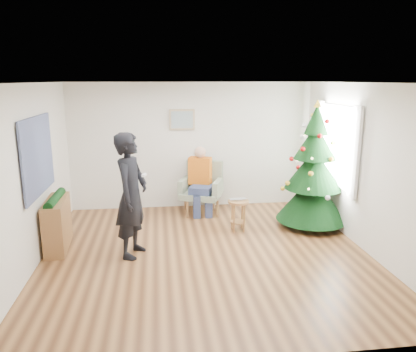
{
  "coord_description": "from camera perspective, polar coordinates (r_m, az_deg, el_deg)",
  "views": [
    {
      "loc": [
        -0.71,
        -5.82,
        2.64
      ],
      "look_at": [
        0.1,
        0.6,
        1.1
      ],
      "focal_mm": 35.0,
      "sensor_mm": 36.0,
      "label": 1
    }
  ],
  "objects": [
    {
      "name": "floor",
      "position": [
        6.43,
        -0.22,
        -10.85
      ],
      "size": [
        5.0,
        5.0,
        0.0
      ],
      "primitive_type": "plane",
      "color": "brown",
      "rests_on": "ground"
    },
    {
      "name": "ceiling",
      "position": [
        5.86,
        -0.24,
        13.0
      ],
      "size": [
        5.0,
        5.0,
        0.0
      ],
      "primitive_type": "plane",
      "rotation": [
        3.14,
        0.0,
        0.0
      ],
      "color": "white",
      "rests_on": "wall_back"
    },
    {
      "name": "wall_back",
      "position": [
        8.46,
        -2.29,
        4.26
      ],
      "size": [
        5.0,
        0.0,
        5.0
      ],
      "primitive_type": "plane",
      "rotation": [
        1.57,
        0.0,
        0.0
      ],
      "color": "silver",
      "rests_on": "floor"
    },
    {
      "name": "wall_front",
      "position": [
        3.65,
        4.58,
        -8.2
      ],
      "size": [
        5.0,
        0.0,
        5.0
      ],
      "primitive_type": "plane",
      "rotation": [
        -1.57,
        0.0,
        0.0
      ],
      "color": "silver",
      "rests_on": "floor"
    },
    {
      "name": "wall_left",
      "position": [
        6.24,
        -23.68,
        -0.17
      ],
      "size": [
        0.0,
        5.0,
        5.0
      ],
      "primitive_type": "plane",
      "rotation": [
        1.57,
        0.0,
        1.57
      ],
      "color": "silver",
      "rests_on": "floor"
    },
    {
      "name": "wall_right",
      "position": [
        6.78,
        21.24,
        1.07
      ],
      "size": [
        0.0,
        5.0,
        5.0
      ],
      "primitive_type": "plane",
      "rotation": [
        1.57,
        0.0,
        -1.57
      ],
      "color": "silver",
      "rests_on": "floor"
    },
    {
      "name": "window_panel",
      "position": [
        7.61,
        17.65,
        4.14
      ],
      "size": [
        0.04,
        1.3,
        1.4
      ],
      "primitive_type": "cube",
      "color": "white",
      "rests_on": "wall_right"
    },
    {
      "name": "curtains",
      "position": [
        7.6,
        17.44,
        4.14
      ],
      "size": [
        0.05,
        1.75,
        1.5
      ],
      "color": "white",
      "rests_on": "wall_right"
    },
    {
      "name": "christmas_tree",
      "position": [
        7.55,
        14.63,
        0.72
      ],
      "size": [
        1.28,
        1.28,
        2.31
      ],
      "rotation": [
        0.0,
        0.0,
        -0.39
      ],
      "color": "#3F2816",
      "rests_on": "floor"
    },
    {
      "name": "stool",
      "position": [
        7.28,
        4.27,
        -5.53
      ],
      "size": [
        0.37,
        0.37,
        0.56
      ],
      "rotation": [
        0.0,
        0.0,
        -0.25
      ],
      "color": "brown",
      "rests_on": "floor"
    },
    {
      "name": "laptop",
      "position": [
        7.19,
        4.31,
        -3.38
      ],
      "size": [
        0.32,
        0.23,
        0.02
      ],
      "primitive_type": "imported",
      "rotation": [
        0.0,
        0.0,
        0.1
      ],
      "color": "silver",
      "rests_on": "stool"
    },
    {
      "name": "armchair",
      "position": [
        8.24,
        -0.88,
        -2.52
      ],
      "size": [
        0.96,
        0.94,
        1.03
      ],
      "rotation": [
        0.0,
        0.0,
        -0.36
      ],
      "color": "gray",
      "rests_on": "floor"
    },
    {
      "name": "seated_person",
      "position": [
        8.11,
        -1.01,
        -0.51
      ],
      "size": [
        0.55,
        0.71,
        1.34
      ],
      "rotation": [
        0.0,
        0.0,
        -0.36
      ],
      "color": "navy",
      "rests_on": "armchair"
    },
    {
      "name": "standing_man",
      "position": [
        6.19,
        -10.72,
        -2.7
      ],
      "size": [
        0.65,
        0.8,
        1.9
      ],
      "primitive_type": "imported",
      "rotation": [
        0.0,
        0.0,
        1.25
      ],
      "color": "black",
      "rests_on": "floor"
    },
    {
      "name": "game_controller",
      "position": [
        6.07,
        -8.95,
        0.15
      ],
      "size": [
        0.08,
        0.13,
        0.04
      ],
      "primitive_type": "cube",
      "rotation": [
        0.0,
        0.0,
        -0.32
      ],
      "color": "white",
      "rests_on": "standing_man"
    },
    {
      "name": "console",
      "position": [
        6.93,
        -20.43,
        -6.36
      ],
      "size": [
        0.37,
        1.02,
        0.8
      ],
      "primitive_type": "cube",
      "rotation": [
        0.0,
        0.0,
        0.07
      ],
      "color": "brown",
      "rests_on": "floor"
    },
    {
      "name": "garland",
      "position": [
        6.8,
        -20.71,
        -3.03
      ],
      "size": [
        0.14,
        0.9,
        0.14
      ],
      "primitive_type": "cylinder",
      "rotation": [
        1.57,
        0.0,
        0.0
      ],
      "color": "black",
      "rests_on": "console"
    },
    {
      "name": "tapestry",
      "position": [
        6.46,
        -22.82,
        2.62
      ],
      "size": [
        0.03,
        1.5,
        1.15
      ],
      "primitive_type": "cube",
      "color": "black",
      "rests_on": "wall_left"
    },
    {
      "name": "framed_picture",
      "position": [
        8.34,
        -3.68,
        7.92
      ],
      "size": [
        0.52,
        0.05,
        0.42
      ],
      "color": "tan",
      "rests_on": "wall_back"
    }
  ]
}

